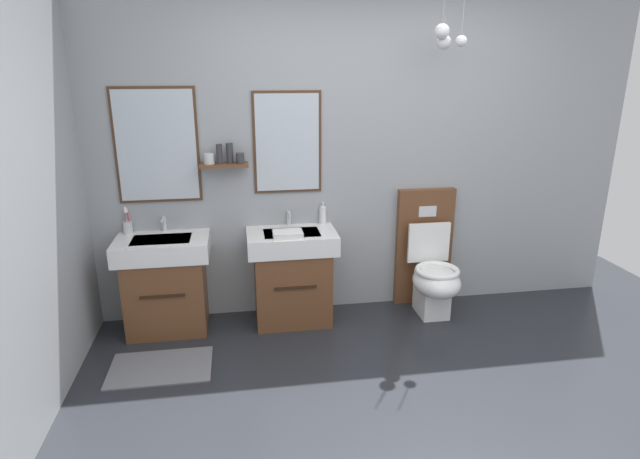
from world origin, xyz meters
TOP-DOWN VIEW (x-y plane):
  - ground_plane at (0.00, 0.00)m, footprint 5.65×4.81m
  - wall_back at (-0.02, 1.74)m, footprint 4.45×0.51m
  - bath_mat at (-1.56, 0.91)m, footprint 0.68×0.44m
  - vanity_sink_left at (-1.56, 1.49)m, footprint 0.69×0.46m
  - tap_on_left_sink at (-1.56, 1.66)m, footprint 0.03×0.13m
  - vanity_sink_right at (-0.59, 1.49)m, footprint 0.69×0.46m
  - tap_on_right_sink at (-0.59, 1.66)m, footprint 0.03×0.13m
  - toilet at (0.55, 1.48)m, footprint 0.48×0.62m
  - toothbrush_cup at (-1.82, 1.65)m, footprint 0.07×0.07m
  - soap_dispenser at (-0.32, 1.66)m, footprint 0.06×0.06m
  - folded_hand_towel at (-0.63, 1.36)m, footprint 0.22×0.16m

SIDE VIEW (x-z plane):
  - ground_plane at x=0.00m, z-range -0.10..0.00m
  - bath_mat at x=-1.56m, z-range 0.00..0.01m
  - toilet at x=0.55m, z-range -0.12..0.88m
  - vanity_sink_left at x=-1.56m, z-range 0.02..0.76m
  - vanity_sink_right at x=-0.59m, z-range 0.02..0.76m
  - folded_hand_towel at x=-0.63m, z-range 0.74..0.79m
  - toothbrush_cup at x=-1.82m, z-range 0.70..0.90m
  - tap_on_left_sink at x=-1.56m, z-range 0.76..0.87m
  - tap_on_right_sink at x=-0.59m, z-range 0.76..0.87m
  - soap_dispenser at x=-0.32m, z-range 0.73..0.91m
  - wall_back at x=-0.02m, z-range 0.00..2.73m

